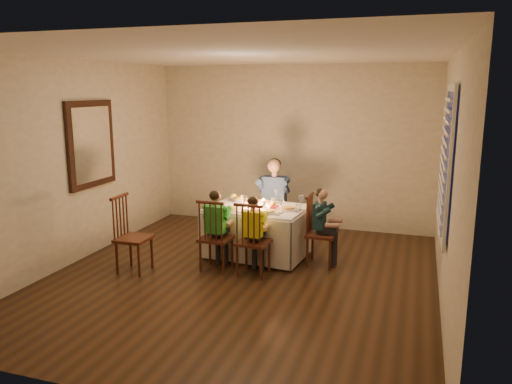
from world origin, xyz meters
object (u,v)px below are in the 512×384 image
(adult, at_px, (274,241))
(child_green, at_px, (217,270))
(chair_near_left, at_px, (217,270))
(serving_bowl, at_px, (240,200))
(child_teal, at_px, (320,265))
(chair_near_right, at_px, (253,274))
(chair_adult, at_px, (274,241))
(dining_table, at_px, (257,221))
(chair_extra, at_px, (135,271))
(child_yellow, at_px, (253,274))
(chair_end, at_px, (320,265))

(adult, xyz_separation_m, child_green, (-0.35, -1.35, 0.00))
(chair_near_left, bearing_deg, serving_bowl, -87.57)
(chair_near_left, bearing_deg, child_teal, -153.36)
(child_green, bearing_deg, adult, -103.67)
(chair_near_left, relative_size, chair_near_right, 1.00)
(chair_adult, height_order, serving_bowl, serving_bowl)
(dining_table, height_order, child_teal, dining_table)
(chair_adult, height_order, chair_near_left, same)
(chair_extra, height_order, child_teal, child_teal)
(child_green, bearing_deg, serving_bowl, -87.57)
(adult, distance_m, child_green, 1.40)
(chair_near_right, height_order, chair_extra, chair_extra)
(serving_bowl, bearing_deg, chair_near_right, -61.02)
(dining_table, xyz_separation_m, chair_extra, (-1.25, -1.06, -0.48))
(adult, relative_size, child_yellow, 1.27)
(chair_near_right, distance_m, serving_bowl, 1.27)
(adult, height_order, child_teal, adult)
(chair_extra, bearing_deg, adult, -38.31)
(chair_adult, height_order, child_teal, child_teal)
(dining_table, distance_m, child_teal, 1.02)
(chair_near_left, height_order, child_teal, child_teal)
(dining_table, distance_m, adult, 0.82)
(child_yellow, relative_size, serving_bowl, 5.11)
(dining_table, height_order, chair_near_left, dining_table)
(chair_end, bearing_deg, chair_near_right, 130.16)
(chair_near_left, xyz_separation_m, chair_near_right, (0.49, -0.01, 0.00))
(adult, relative_size, child_teal, 1.24)
(chair_near_left, xyz_separation_m, chair_extra, (-0.94, -0.37, 0.00))
(child_teal, bearing_deg, child_green, 116.55)
(chair_near_left, xyz_separation_m, child_green, (0.00, 0.00, 0.00))
(chair_adult, xyz_separation_m, child_yellow, (0.14, -1.36, 0.00))
(child_teal, bearing_deg, adult, 48.67)
(chair_near_right, xyz_separation_m, child_teal, (0.72, 0.59, 0.00))
(child_yellow, relative_size, child_teal, 0.98)
(chair_end, relative_size, child_green, 0.90)
(chair_near_left, distance_m, child_green, 0.00)
(dining_table, distance_m, child_yellow, 0.86)
(child_yellow, height_order, child_teal, child_teal)
(adult, bearing_deg, dining_table, -94.39)
(chair_extra, bearing_deg, chair_near_left, -69.96)
(child_green, distance_m, child_yellow, 0.49)
(dining_table, xyz_separation_m, child_green, (-0.32, -0.69, -0.48))
(child_yellow, bearing_deg, chair_near_right, -0.00)
(chair_near_left, bearing_deg, chair_extra, 22.46)
(chair_end, relative_size, child_yellow, 0.94)
(chair_near_left, bearing_deg, adult, -103.67)
(chair_extra, relative_size, child_yellow, 0.98)
(adult, bearing_deg, child_teal, -43.49)
(adult, bearing_deg, chair_near_right, -85.61)
(chair_end, relative_size, adult, 0.74)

